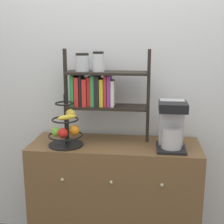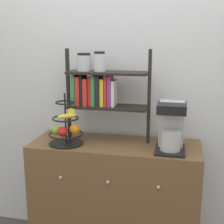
# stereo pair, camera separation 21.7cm
# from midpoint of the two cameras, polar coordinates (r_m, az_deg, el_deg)

# --- Properties ---
(wall_back) EXTENTS (7.00, 0.05, 2.60)m
(wall_back) POSITION_cam_midpoint_polar(r_m,az_deg,el_deg) (2.51, 4.31, 4.51)
(wall_back) COLOR silver
(wall_back) RESTS_ON ground_plane
(sideboard) EXTENTS (1.26, 0.47, 0.92)m
(sideboard) POSITION_cam_midpoint_polar(r_m,az_deg,el_deg) (2.53, 3.05, -15.71)
(sideboard) COLOR brown
(sideboard) RESTS_ON ground_plane
(coffee_maker) EXTENTS (0.20, 0.25, 0.34)m
(coffee_maker) POSITION_cam_midpoint_polar(r_m,az_deg,el_deg) (2.22, 13.54, -2.63)
(coffee_maker) COLOR black
(coffee_maker) RESTS_ON sideboard
(fruit_stand) EXTENTS (0.25, 0.25, 0.38)m
(fruit_stand) POSITION_cam_midpoint_polar(r_m,az_deg,el_deg) (2.30, -5.73, -2.92)
(fruit_stand) COLOR black
(fruit_stand) RESTS_ON sideboard
(shelf_hutch) EXTENTS (0.65, 0.20, 0.69)m
(shelf_hutch) POSITION_cam_midpoint_polar(r_m,az_deg,el_deg) (2.34, -0.01, 4.69)
(shelf_hutch) COLOR black
(shelf_hutch) RESTS_ON sideboard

